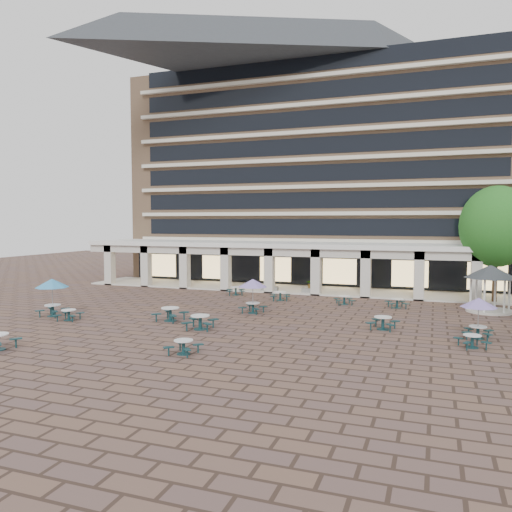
% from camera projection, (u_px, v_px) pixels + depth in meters
% --- Properties ---
extents(ground, '(120.00, 120.00, 0.00)m').
position_uv_depth(ground, '(240.00, 320.00, 32.10)').
color(ground, brown).
rests_on(ground, ground).
extents(apartment_building, '(40.00, 15.50, 25.20)m').
position_uv_depth(apartment_building, '(325.00, 165.00, 55.12)').
color(apartment_building, tan).
rests_on(apartment_building, ground).
extents(retail_arcade, '(42.00, 6.60, 4.40)m').
position_uv_depth(retail_arcade, '(300.00, 258.00, 45.78)').
color(retail_arcade, white).
rests_on(retail_arcade, ground).
extents(picnic_table_1, '(2.09, 2.09, 0.84)m').
position_uv_depth(picnic_table_1, '(200.00, 321.00, 29.31)').
color(picnic_table_1, '#143B3E').
rests_on(picnic_table_1, ground).
extents(picnic_table_2, '(1.62, 1.62, 0.69)m').
position_uv_depth(picnic_table_2, '(183.00, 346.00, 23.85)').
color(picnic_table_2, '#143B3E').
rests_on(picnic_table_2, ground).
extents(picnic_table_3, '(1.79, 1.79, 0.66)m').
position_uv_depth(picnic_table_3, '(472.00, 340.00, 25.06)').
color(picnic_table_3, '#143B3E').
rests_on(picnic_table_3, ground).
extents(picnic_table_4, '(2.18, 2.18, 2.52)m').
position_uv_depth(picnic_table_4, '(52.00, 285.00, 33.26)').
color(picnic_table_4, '#143B3E').
rests_on(picnic_table_4, ground).
extents(picnic_table_5, '(1.77, 1.77, 0.69)m').
position_uv_depth(picnic_table_5, '(69.00, 314.00, 32.01)').
color(picnic_table_5, '#143B3E').
rests_on(picnic_table_5, ground).
extents(picnic_table_6, '(2.05, 2.05, 2.37)m').
position_uv_depth(picnic_table_6, '(253.00, 284.00, 34.40)').
color(picnic_table_6, '#143B3E').
rests_on(picnic_table_6, ground).
extents(picnic_table_7, '(1.91, 1.91, 0.77)m').
position_uv_depth(picnic_table_7, '(383.00, 322.00, 29.29)').
color(picnic_table_7, '#143B3E').
rests_on(picnic_table_7, ground).
extents(picnic_table_8, '(2.05, 2.05, 0.86)m').
position_uv_depth(picnic_table_8, '(170.00, 313.00, 31.81)').
color(picnic_table_8, '#143B3E').
rests_on(picnic_table_8, ground).
extents(picnic_table_9, '(1.88, 1.88, 0.72)m').
position_uv_depth(picnic_table_9, '(280.00, 295.00, 40.07)').
color(picnic_table_9, '#143B3E').
rests_on(picnic_table_9, ground).
extents(picnic_table_10, '(1.80, 1.80, 0.67)m').
position_uv_depth(picnic_table_10, '(344.00, 299.00, 38.11)').
color(picnic_table_10, '#143B3E').
rests_on(picnic_table_10, ground).
extents(picnic_table_11, '(1.93, 1.93, 2.22)m').
position_uv_depth(picnic_table_11, '(479.00, 304.00, 26.90)').
color(picnic_table_11, '#143B3E').
rests_on(picnic_table_11, ground).
extents(picnic_table_12, '(1.97, 1.97, 0.72)m').
position_uv_depth(picnic_table_12, '(236.00, 290.00, 42.93)').
color(picnic_table_12, '#143B3E').
rests_on(picnic_table_12, ground).
extents(picnic_table_13, '(1.86, 1.86, 0.69)m').
position_uv_depth(picnic_table_13, '(397.00, 302.00, 36.57)').
color(picnic_table_13, '#143B3E').
rests_on(picnic_table_13, ground).
extents(gazebo, '(3.52, 3.52, 3.28)m').
position_uv_depth(gazebo, '(490.00, 277.00, 34.83)').
color(gazebo, beige).
rests_on(gazebo, ground).
extents(tree_east_c, '(5.47, 5.47, 9.11)m').
position_uv_depth(tree_east_c, '(497.00, 227.00, 38.40)').
color(tree_east_c, '#3B2417').
rests_on(tree_east_c, ground).
extents(planter_left, '(1.50, 0.73, 1.24)m').
position_uv_depth(planter_left, '(270.00, 286.00, 44.93)').
color(planter_left, gray).
rests_on(planter_left, ground).
extents(planter_right, '(1.50, 0.89, 1.33)m').
position_uv_depth(planter_right, '(310.00, 288.00, 43.65)').
color(planter_right, gray).
rests_on(planter_right, ground).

